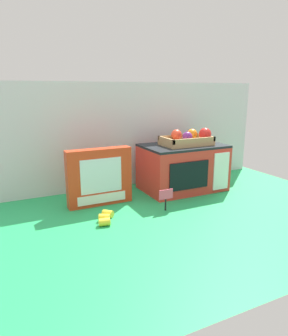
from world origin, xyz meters
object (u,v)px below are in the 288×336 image
food_groups_crate (189,139)px  price_sign (166,197)px  cookie_set_box (99,177)px  toy_microwave (183,167)px  loose_toy_banana (106,218)px

food_groups_crate → price_sign: 0.41m
price_sign → cookie_set_box: bearing=139.3°
food_groups_crate → cookie_set_box: size_ratio=0.86×
toy_microwave → price_sign: toy_microwave is taller
food_groups_crate → loose_toy_banana: bearing=-158.0°
toy_microwave → food_groups_crate: food_groups_crate is taller
food_groups_crate → toy_microwave: bearing=163.3°
toy_microwave → loose_toy_banana: toy_microwave is taller
price_sign → loose_toy_banana: bearing=179.1°
cookie_set_box → price_sign: (0.24, -0.21, -0.07)m
toy_microwave → cookie_set_box: 0.49m
food_groups_crate → cookie_set_box: 0.53m
loose_toy_banana → cookie_set_box: bearing=77.8°
food_groups_crate → cookie_set_box: food_groups_crate is taller
cookie_set_box → loose_toy_banana: size_ratio=2.50×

